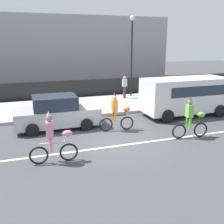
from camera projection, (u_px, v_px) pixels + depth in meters
ground_plane at (116, 141)px, 11.39m from camera, size 80.00×80.00×0.00m
road_centre_line at (120, 145)px, 10.93m from camera, size 36.00×0.14×0.01m
sidewalk_curb at (83, 106)px, 17.31m from camera, size 60.00×5.00×0.15m
fence_line at (74, 89)px, 19.79m from camera, size 40.00×0.08×1.40m
building_backdrop at (21, 51)px, 25.86m from camera, size 28.00×8.00×6.51m
parade_cyclist_pink at (54, 140)px, 9.20m from camera, size 1.72×0.50×1.92m
parade_cyclist_orange at (117, 114)px, 12.58m from camera, size 1.72×0.50×1.92m
parade_cyclist_lime at (191, 120)px, 11.62m from camera, size 1.72×0.50×1.92m
parked_van_white at (186, 94)px, 15.18m from camera, size 5.00×2.22×2.18m
parked_car_silver at (57, 113)px, 12.99m from camera, size 4.10×1.92×1.64m
street_lamp_post at (132, 45)px, 19.24m from camera, size 0.36×0.36×5.86m
pedestrian_onlooker at (125, 86)px, 19.25m from camera, size 0.32×0.20×1.62m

